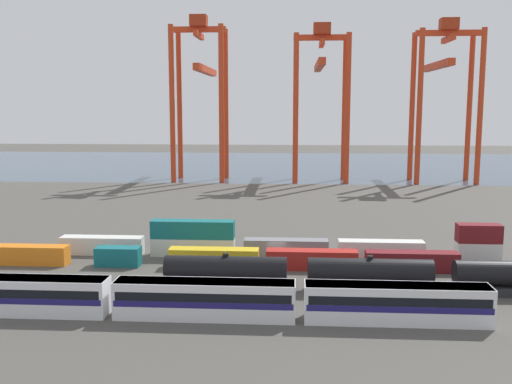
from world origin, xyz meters
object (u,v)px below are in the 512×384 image
gantry_crane_central (321,85)px  gantry_crane_east (444,84)px  passenger_train (205,298)px  gantry_crane_west (201,83)px  shipping_container_2 (214,258)px  shipping_container_1 (118,256)px

gantry_crane_central → gantry_crane_east: bearing=-1.0°
passenger_train → gantry_crane_west: size_ratio=1.21×
gantry_crane_west → gantry_crane_central: (35.04, 0.33, -0.62)m
gantry_crane_west → gantry_crane_east: gantry_crane_west is taller
shipping_container_2 → shipping_container_1: bearing=180.0°
gantry_crane_east → passenger_train: bearing=-114.2°
shipping_container_2 → gantry_crane_central: 101.86m
passenger_train → gantry_crane_west: 119.64m
gantry_crane_central → gantry_crane_west: bearing=-179.5°
shipping_container_1 → gantry_crane_east: bearing=55.3°
passenger_train → gantry_crane_east: bearing=65.8°
shipping_container_2 → gantry_crane_west: (-16.82, 96.36, 26.97)m
passenger_train → shipping_container_1: size_ratio=9.51×
shipping_container_1 → gantry_crane_west: bearing=92.2°
shipping_container_2 → gantry_crane_central: bearing=79.3°
shipping_container_1 → shipping_container_2: same height
passenger_train → gantry_crane_central: size_ratio=1.28×
gantry_crane_central → gantry_crane_east: size_ratio=0.98×
passenger_train → gantry_crane_west: (-18.48, 115.28, 26.13)m
gantry_crane_central → shipping_container_1: bearing=-108.0°
shipping_container_2 → gantry_crane_east: bearing=61.0°
passenger_train → gantry_crane_west: gantry_crane_west is taller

